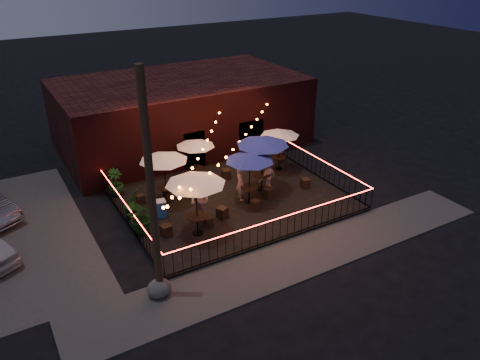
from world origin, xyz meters
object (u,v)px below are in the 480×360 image
Objects in this scene: boulder at (159,288)px; cafe_table_2 at (250,158)px; cafe_table_4 at (263,142)px; cooler at (159,209)px; cafe_table_3 at (195,144)px; cafe_table_0 at (195,180)px; cafe_table_5 at (280,133)px; cafe_table_1 at (164,158)px; utility_pole at (151,194)px.

cafe_table_2 is at bearing 33.46° from boulder.
boulder is (-7.18, -4.74, -2.33)m from cafe_table_4.
cafe_table_2 reaches higher than cooler.
cafe_table_2 reaches higher than cafe_table_3.
cafe_table_2 is 7.49m from boulder.
cafe_table_0 is 1.38× the size of cafe_table_3.
cafe_table_5 is (6.48, 3.54, -0.40)m from cafe_table_0.
cafe_table_1 is 3.03× the size of cooler.
cafe_table_0 is 3.39× the size of boulder.
cafe_table_4 is at bearing -143.21° from cafe_table_5.
cafe_table_4 is 3.15× the size of boulder.
cafe_table_4 reaches higher than boulder.
cafe_table_2 is at bearing 33.47° from utility_pole.
cafe_table_5 is at bearing 34.18° from boulder.
cooler is at bearing -139.70° from cafe_table_3.
cafe_table_3 is 9.02m from boulder.
utility_pole reaches higher than cafe_table_0.
cafe_table_2 is at bearing -72.06° from cafe_table_3.
cafe_table_0 is at bearing -159.23° from cafe_table_2.
cooler is at bearing 169.21° from cafe_table_2.
cafe_table_2 is 2.92× the size of boulder.
utility_pole is 3.66m from boulder.
cafe_table_2 reaches higher than cafe_table_5.
utility_pole is 7.32m from cafe_table_2.
cafe_table_5 is (2.07, 1.55, -0.47)m from cafe_table_4.
utility_pole is 2.90× the size of cafe_table_4.
cafe_table_4 is 1.07× the size of cafe_table_5.
cafe_table_0 is 4.51m from boulder.
cafe_table_3 is at bearing 107.94° from cafe_table_2.
cafe_table_4 is at bearing 8.82° from cooler.
cafe_table_4 is at bearing -15.14° from cafe_table_1.
boulder is at bearing -135.29° from cafe_table_0.
cafe_table_3 is at bearing 65.03° from cafe_table_0.
cafe_table_2 is (3.31, -1.98, 0.02)m from cafe_table_1.
cafe_table_3 is at bearing 130.93° from cafe_table_4.
cafe_table_2 is 0.99× the size of cafe_table_5.
utility_pole reaches higher than cafe_table_4.
utility_pole is 8.64m from cafe_table_4.
cafe_table_0 is at bearing -114.97° from cafe_table_3.
cafe_table_3 reaches higher than boulder.
boulder is (-4.92, -7.35, -1.77)m from cafe_table_3.
cafe_table_2 reaches higher than cafe_table_1.
cafe_table_2 is at bearing 20.77° from cafe_table_0.
cafe_table_4 is 2.63m from cafe_table_5.
utility_pole is at bearing -123.61° from cafe_table_3.
cafe_table_3 is 0.78× the size of cafe_table_4.
cafe_table_3 is 2.65× the size of cooler.
cafe_table_1 is 4.66m from cafe_table_4.
boulder is (-2.70, -5.95, -2.04)m from cafe_table_1.
cafe_table_5 is 7.72m from cooler.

